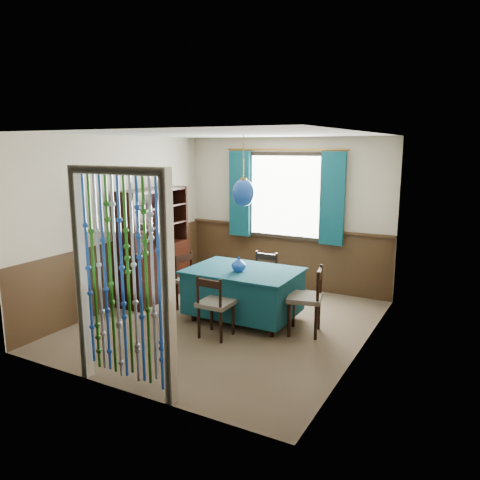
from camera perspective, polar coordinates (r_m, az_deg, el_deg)
The scene contains 22 objects.
floor at distance 6.41m, azimuth -1.70°, elevation -10.17°, with size 4.00×4.00×0.00m, color brown.
ceiling at distance 5.97m, azimuth -1.85°, elevation 12.77°, with size 4.00×4.00×0.00m, color silver.
wall_back at distance 7.83m, azimuth 5.63°, elevation 3.21°, with size 3.60×3.60×0.00m, color #B9AF97.
wall_front at distance 4.49m, azimuth -14.75°, elevation -3.22°, with size 3.60×3.60×0.00m, color #B9AF97.
wall_left at distance 7.13m, azimuth -14.37°, elevation 2.11°, with size 4.00×4.00×0.00m, color #B9AF97.
wall_right at distance 5.40m, azimuth 14.96°, elevation -0.80°, with size 4.00×4.00×0.00m, color #B9AF97.
wainscot_back at distance 7.96m, azimuth 5.48°, elevation -2.15°, with size 3.60×3.60×0.00m, color #3C2816.
wainscot_front at distance 4.74m, azimuth -14.16°, elevation -11.99°, with size 3.60×3.60×0.00m, color #3C2816.
wainscot_left at distance 7.28m, azimuth -14.00°, elevation -3.74°, with size 4.00×4.00×0.00m, color #3C2816.
wainscot_right at distance 5.61m, azimuth 14.41°, elevation -8.30°, with size 4.00×4.00×0.00m, color #3C2816.
window at distance 7.75m, azimuth 5.53°, elevation 5.36°, with size 1.32×0.12×1.42m, color black.
doorway at distance 4.59m, azimuth -14.11°, elevation -5.48°, with size 1.16×0.12×2.18m, color silver, non-canonical shape.
dining_table at distance 6.42m, azimuth 0.40°, elevation -6.18°, with size 1.49×1.04×0.71m.
chair_near at distance 5.85m, azimuth -3.10°, elevation -7.83°, with size 0.40×0.38×0.81m.
chair_far at distance 6.94m, azimuth 2.74°, elevation -4.72°, with size 0.40×0.38×0.81m.
chair_left at distance 6.87m, azimuth -6.02°, elevation -4.89°, with size 0.44×0.46×0.82m.
chair_right at distance 6.01m, azimuth 8.18°, elevation -7.06°, with size 0.50×0.51×0.87m.
sideboard at distance 7.42m, azimuth -10.48°, elevation -2.53°, with size 0.47×1.32×1.72m.
pendant_lamp at distance 6.15m, azimuth 0.41°, elevation 5.80°, with size 0.29×0.29×0.92m.
vase_table at distance 6.23m, azimuth -0.16°, elevation -3.03°, with size 0.18×0.18×0.18m, color navy.
bowl_shelf at distance 7.10m, azimuth -11.35°, elevation 1.82°, with size 0.23×0.23×0.06m, color beige.
vase_sideboard at distance 7.55m, azimuth -8.69°, elevation 0.48°, with size 0.16×0.16×0.17m, color beige.
Camera 1 is at (3.01, -5.15, 2.35)m, focal length 35.00 mm.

